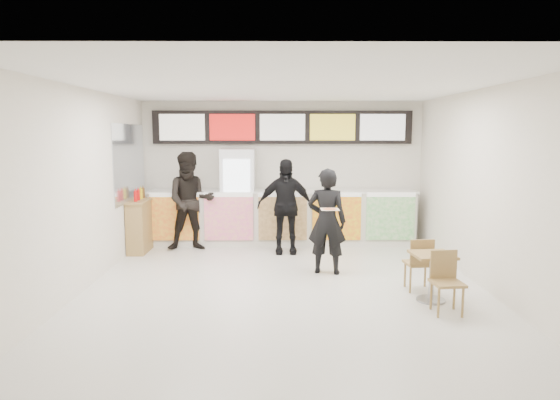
{
  "coord_description": "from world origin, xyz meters",
  "views": [
    {
      "loc": [
        -0.12,
        -7.28,
        2.33
      ],
      "look_at": [
        -0.06,
        1.2,
        1.19
      ],
      "focal_mm": 32.0,
      "sensor_mm": 36.0,
      "label": 1
    }
  ],
  "objects_px": {
    "customer_main": "(327,221)",
    "condiment_ledge": "(140,225)",
    "customer_mid": "(285,206)",
    "service_counter": "(283,217)",
    "drinks_fridge": "(238,197)",
    "cafe_table": "(432,268)",
    "customer_left": "(191,201)"
  },
  "relations": [
    {
      "from": "service_counter",
      "to": "drinks_fridge",
      "type": "xyz_separation_m",
      "value": [
        -0.93,
        0.02,
        0.43
      ]
    },
    {
      "from": "customer_main",
      "to": "customer_mid",
      "type": "xyz_separation_m",
      "value": [
        -0.67,
        1.42,
        0.04
      ]
    },
    {
      "from": "customer_left",
      "to": "service_counter",
      "type": "bearing_deg",
      "value": 7.06
    },
    {
      "from": "service_counter",
      "to": "customer_left",
      "type": "relative_size",
      "value": 2.83
    },
    {
      "from": "drinks_fridge",
      "to": "condiment_ledge",
      "type": "xyz_separation_m",
      "value": [
        -1.89,
        -0.7,
        -0.48
      ]
    },
    {
      "from": "drinks_fridge",
      "to": "condiment_ledge",
      "type": "bearing_deg",
      "value": -159.74
    },
    {
      "from": "customer_mid",
      "to": "condiment_ledge",
      "type": "height_order",
      "value": "customer_mid"
    },
    {
      "from": "cafe_table",
      "to": "condiment_ledge",
      "type": "relative_size",
      "value": 1.14
    },
    {
      "from": "drinks_fridge",
      "to": "cafe_table",
      "type": "bearing_deg",
      "value": -51.04
    },
    {
      "from": "drinks_fridge",
      "to": "customer_mid",
      "type": "height_order",
      "value": "drinks_fridge"
    },
    {
      "from": "drinks_fridge",
      "to": "customer_mid",
      "type": "bearing_deg",
      "value": -41.04
    },
    {
      "from": "cafe_table",
      "to": "condiment_ledge",
      "type": "distance_m",
      "value": 5.7
    },
    {
      "from": "drinks_fridge",
      "to": "condiment_ledge",
      "type": "relative_size",
      "value": 1.63
    },
    {
      "from": "customer_main",
      "to": "condiment_ledge",
      "type": "relative_size",
      "value": 1.43
    },
    {
      "from": "customer_left",
      "to": "condiment_ledge",
      "type": "relative_size",
      "value": 1.6
    },
    {
      "from": "customer_mid",
      "to": "cafe_table",
      "type": "distance_m",
      "value": 3.49
    },
    {
      "from": "cafe_table",
      "to": "customer_main",
      "type": "bearing_deg",
      "value": 127.8
    },
    {
      "from": "cafe_table",
      "to": "customer_mid",
      "type": "bearing_deg",
      "value": 119.73
    },
    {
      "from": "service_counter",
      "to": "condiment_ledge",
      "type": "bearing_deg",
      "value": -166.45
    },
    {
      "from": "customer_main",
      "to": "cafe_table",
      "type": "height_order",
      "value": "customer_main"
    },
    {
      "from": "customer_left",
      "to": "drinks_fridge",
      "type": "bearing_deg",
      "value": 22.35
    },
    {
      "from": "customer_left",
      "to": "customer_mid",
      "type": "relative_size",
      "value": 1.07
    },
    {
      "from": "service_counter",
      "to": "customer_mid",
      "type": "relative_size",
      "value": 3.02
    },
    {
      "from": "service_counter",
      "to": "customer_main",
      "type": "height_order",
      "value": "customer_main"
    },
    {
      "from": "customer_main",
      "to": "cafe_table",
      "type": "relative_size",
      "value": 1.26
    },
    {
      "from": "service_counter",
      "to": "customer_mid",
      "type": "distance_m",
      "value": 0.9
    },
    {
      "from": "service_counter",
      "to": "customer_left",
      "type": "xyz_separation_m",
      "value": [
        -1.84,
        -0.54,
        0.41
      ]
    },
    {
      "from": "customer_main",
      "to": "customer_mid",
      "type": "bearing_deg",
      "value": -52.23
    },
    {
      "from": "service_counter",
      "to": "drinks_fridge",
      "type": "relative_size",
      "value": 2.78
    },
    {
      "from": "customer_left",
      "to": "condiment_ledge",
      "type": "xyz_separation_m",
      "value": [
        -0.98,
        -0.14,
        -0.46
      ]
    },
    {
      "from": "service_counter",
      "to": "customer_mid",
      "type": "height_order",
      "value": "customer_mid"
    },
    {
      "from": "customer_mid",
      "to": "drinks_fridge",
      "type": "bearing_deg",
      "value": 137.82
    }
  ]
}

